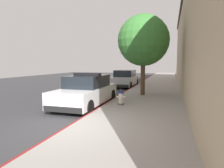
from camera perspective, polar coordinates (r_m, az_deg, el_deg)
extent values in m
cube|color=#353538|center=(17.30, -8.11, -1.69)|extent=(33.50, 60.00, 0.20)
cube|color=gray|center=(15.75, 12.13, -1.83)|extent=(3.74, 60.00, 0.17)
cube|color=maroon|center=(16.01, 5.29, -1.60)|extent=(0.08, 60.00, 0.17)
cube|color=black|center=(7.44, 22.69, 17.39)|extent=(0.06, 1.30, 1.10)
cube|color=black|center=(14.97, 19.64, 11.45)|extent=(0.06, 1.30, 1.10)
cube|color=black|center=(22.56, 18.67, 9.49)|extent=(0.06, 1.30, 1.10)
cube|color=white|center=(10.31, -7.29, -2.99)|extent=(1.84, 4.80, 0.76)
cube|color=black|center=(10.36, -7.01, 0.85)|extent=(1.64, 2.50, 0.60)
cube|color=black|center=(8.31, -13.89, -7.09)|extent=(1.76, 0.16, 0.24)
cube|color=black|center=(12.49, -2.91, -2.60)|extent=(1.76, 0.16, 0.24)
cylinder|color=black|center=(12.23, -7.73, -2.83)|extent=(0.22, 0.64, 0.64)
cylinder|color=black|center=(11.63, 0.03, -3.23)|extent=(0.22, 0.64, 0.64)
cylinder|color=black|center=(9.29, -16.47, -5.80)|extent=(0.22, 0.64, 0.64)
cylinder|color=black|center=(8.48, -6.62, -6.69)|extent=(0.22, 0.64, 0.64)
cube|color=black|center=(10.29, -7.14, 2.82)|extent=(1.48, 0.20, 0.12)
cube|color=red|center=(10.44, -8.90, 2.84)|extent=(0.44, 0.18, 0.11)
cube|color=#1E33E0|center=(10.15, -5.34, 2.80)|extent=(0.44, 0.18, 0.11)
cube|color=#B2B5BA|center=(18.74, 3.71, 1.03)|extent=(1.84, 4.80, 0.76)
cube|color=black|center=(18.84, 3.82, 3.13)|extent=(1.64, 2.50, 0.60)
cube|color=black|center=(16.50, 1.87, -0.53)|extent=(1.76, 0.16, 0.24)
cube|color=black|center=(21.04, 5.14, 0.84)|extent=(1.76, 0.16, 0.24)
cylinder|color=black|center=(20.61, 2.44, 0.75)|extent=(0.22, 0.64, 0.64)
cylinder|color=black|center=(20.25, 7.16, 0.62)|extent=(0.22, 0.64, 0.64)
cylinder|color=black|center=(17.35, -0.33, -0.21)|extent=(0.22, 0.64, 0.64)
cylinder|color=black|center=(16.93, 5.24, -0.39)|extent=(0.22, 0.64, 0.64)
cylinder|color=#4C4C51|center=(9.77, 2.60, -5.73)|extent=(0.32, 0.32, 0.06)
cylinder|color=silver|center=(9.72, 2.61, -4.11)|extent=(0.24, 0.24, 0.50)
cone|color=navy|center=(9.67, 2.62, -2.24)|extent=(0.28, 0.28, 0.14)
cylinder|color=#4C4C51|center=(9.66, 2.62, -1.65)|extent=(0.05, 0.05, 0.06)
cylinder|color=silver|center=(9.75, 1.64, -3.72)|extent=(0.10, 0.10, 0.10)
cylinder|color=silver|center=(9.67, 3.59, -3.81)|extent=(0.10, 0.10, 0.10)
cylinder|color=silver|center=(9.55, 2.34, -4.23)|extent=(0.13, 0.12, 0.13)
cylinder|color=brown|center=(12.78, 8.85, 2.07)|extent=(0.28, 0.28, 2.32)
sphere|color=#387A33|center=(12.84, 9.01, 12.31)|extent=(3.21, 3.21, 3.21)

